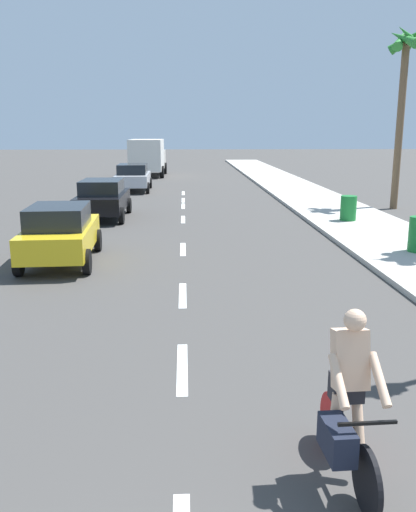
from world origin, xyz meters
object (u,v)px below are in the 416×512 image
parked_car_yellow (60,232)px  palm_tree_far (404,68)px  trash_bin_far (348,208)px  parked_car_silver (133,177)px  parked_car_black (103,198)px  delivery_truck (148,156)px  cyclist (347,406)px

parked_car_yellow → palm_tree_far: size_ratio=0.51×
trash_bin_far → parked_car_silver: bearing=128.0°
parked_car_black → delivery_truck: bearing=88.7°
cyclist → parked_car_yellow: (-4.91, 9.49, 0.01)m
parked_car_black → trash_bin_far: parked_car_black is taller
delivery_truck → trash_bin_far: 24.05m
delivery_truck → palm_tree_far: bearing=-54.9°
palm_tree_far → delivery_truck: bearing=123.8°
cyclist → parked_car_silver: size_ratio=0.42×
parked_car_yellow → parked_car_black: bearing=86.6°
cyclist → parked_car_yellow: size_ratio=0.45×
parked_car_yellow → parked_car_black: same height
parked_car_silver → trash_bin_far: parked_car_silver is taller
parked_car_yellow → trash_bin_far: 11.13m
parked_car_black → delivery_truck: size_ratio=0.67×
cyclist → parked_car_black: 17.64m
cyclist → delivery_truck: (-4.39, 37.50, 0.67)m
cyclist → parked_car_black: cyclist is taller
cyclist → parked_car_yellow: cyclist is taller
parked_car_silver → delivery_truck: (0.18, 10.51, 0.66)m
delivery_truck → palm_tree_far: (12.31, -18.36, 4.58)m
parked_car_yellow → palm_tree_far: 16.89m
cyclist → parked_car_black: size_ratio=0.43×
parked_car_yellow → trash_bin_far: bearing=28.0°
palm_tree_far → trash_bin_far: bearing=-130.1°
cyclist → trash_bin_far: cyclist is taller
parked_car_black → palm_tree_far: (12.79, 2.18, 5.25)m
parked_car_silver → palm_tree_far: palm_tree_far is taller
parked_car_black → trash_bin_far: 9.65m
parked_car_silver → delivery_truck: 10.54m
parked_car_black → parked_car_silver: size_ratio=0.96×
delivery_truck → palm_tree_far: size_ratio=0.79×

